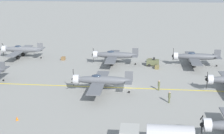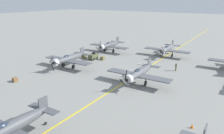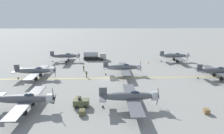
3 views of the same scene
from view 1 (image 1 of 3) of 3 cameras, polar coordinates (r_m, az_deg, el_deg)
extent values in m
plane|color=gray|center=(52.92, 2.29, -3.83)|extent=(400.00, 400.00, 0.00)
cube|color=yellow|center=(52.92, 2.29, -3.83)|extent=(0.30, 160.00, 0.01)
ellipsoid|color=#595B60|center=(74.96, -15.95, 3.11)|extent=(1.50, 9.50, 1.42)
cylinder|color=#B7B7BC|center=(76.72, -19.04, 3.14)|extent=(1.58, 0.90, 1.58)
ellipsoid|color=#232D3D|center=(75.28, -16.79, 3.54)|extent=(0.80, 1.70, 0.76)
cube|color=#595B60|center=(75.32, -16.47, 2.87)|extent=(12.00, 2.10, 0.16)
cube|color=#595B60|center=(73.51, -12.99, 3.20)|extent=(4.40, 1.10, 0.12)
cube|color=#595B60|center=(73.38, -13.02, 3.69)|extent=(0.14, 1.30, 1.60)
sphere|color=black|center=(76.93, -19.38, 3.14)|extent=(0.56, 0.56, 0.56)
cube|color=black|center=(77.35, -19.24, 2.58)|extent=(0.67, 0.06, 1.71)
cube|color=black|center=(77.32, -19.24, 3.70)|extent=(1.28, 0.06, 1.39)
cube|color=black|center=(76.14, -19.66, 3.13)|extent=(1.74, 0.06, 0.50)
cylinder|color=black|center=(74.11, -16.86, 2.13)|extent=(0.14, 0.14, 1.26)
cylinder|color=black|center=(74.26, -16.82, 1.65)|extent=(0.22, 0.90, 0.90)
cylinder|color=black|center=(76.81, -16.01, 2.66)|extent=(0.14, 0.14, 1.26)
cylinder|color=black|center=(76.95, -15.98, 2.21)|extent=(0.22, 0.90, 0.90)
cylinder|color=black|center=(73.95, -12.85, 1.67)|extent=(0.12, 0.36, 0.36)
cylinder|color=#B7B7BC|center=(37.06, 16.95, -10.10)|extent=(1.58, 0.90, 1.58)
sphere|color=black|center=(36.97, 16.18, -10.11)|extent=(0.56, 0.56, 0.56)
cube|color=black|center=(37.33, 16.07, -8.89)|extent=(1.44, 0.06, 1.22)
cube|color=black|center=(36.11, 16.44, -10.23)|extent=(1.69, 0.06, 0.74)
cube|color=black|center=(37.47, 16.04, -11.20)|extent=(0.43, 0.06, 1.75)
ellipsoid|color=#4C4F54|center=(67.77, 15.30, 1.84)|extent=(1.50, 9.50, 1.42)
cylinder|color=#B7B7BC|center=(67.18, 11.55, 1.97)|extent=(1.58, 0.90, 1.58)
ellipsoid|color=#232D3D|center=(67.46, 14.38, 2.34)|extent=(0.80, 1.70, 0.76)
cube|color=#4C4F54|center=(67.73, 14.64, 1.59)|extent=(12.00, 2.10, 0.16)
cube|color=#4C4F54|center=(68.53, 18.68, 1.84)|extent=(4.40, 1.10, 0.12)
cube|color=#4C4F54|center=(68.39, 18.73, 2.37)|extent=(0.14, 1.30, 1.60)
sphere|color=black|center=(67.13, 11.13, 1.98)|extent=(0.56, 0.56, 0.56)
cube|color=black|center=(66.48, 11.16, 1.49)|extent=(1.62, 0.06, 0.92)
cube|color=black|center=(67.96, 11.05, 1.74)|extent=(1.55, 0.06, 1.07)
cube|color=black|center=(66.98, 11.16, 2.71)|extent=(0.23, 0.06, 1.75)
cylinder|color=black|center=(66.45, 14.79, 0.74)|extent=(0.14, 0.14, 1.26)
cylinder|color=black|center=(66.61, 14.75, 0.22)|extent=(0.22, 0.90, 0.90)
cylinder|color=black|center=(69.32, 14.43, 1.39)|extent=(0.14, 0.14, 1.26)
cylinder|color=black|center=(69.48, 14.40, 0.88)|extent=(0.22, 0.90, 0.90)
cylinder|color=black|center=(69.03, 18.58, 0.22)|extent=(0.12, 0.36, 0.36)
ellipsoid|color=#4F5257|center=(66.72, 0.75, 2.20)|extent=(1.50, 9.50, 1.42)
cylinder|color=#B7B7BC|center=(67.26, -3.03, 2.29)|extent=(1.57, 0.90, 1.58)
ellipsoid|color=#232D3D|center=(66.70, -0.22, 2.69)|extent=(0.80, 1.70, 0.76)
cube|color=#4F5257|center=(66.87, 0.10, 1.93)|extent=(12.00, 2.10, 0.16)
cube|color=#4F5257|center=(66.45, 4.27, 2.23)|extent=(4.40, 1.10, 0.12)
cube|color=#4F5257|center=(66.30, 4.28, 2.77)|extent=(0.14, 1.30, 1.60)
sphere|color=black|center=(67.34, -3.45, 2.30)|extent=(0.56, 0.56, 0.56)
cube|color=black|center=(67.84, -3.39, 1.69)|extent=(0.77, 0.06, 1.68)
cube|color=black|center=(67.70, -3.38, 2.97)|extent=(1.20, 0.06, 1.45)
cube|color=black|center=(66.48, -3.57, 2.23)|extent=(1.75, 0.06, 0.40)
cylinder|color=black|center=(65.58, -0.03, 1.08)|extent=(0.14, 0.14, 1.26)
cylinder|color=black|center=(65.75, -0.03, 0.55)|extent=(0.22, 0.90, 0.90)
cylinder|color=black|center=(68.47, 0.23, 1.72)|extent=(0.14, 0.14, 1.26)
cylinder|color=black|center=(68.63, 0.23, 1.21)|extent=(0.22, 0.90, 0.90)
cylinder|color=black|center=(66.95, 4.29, 0.55)|extent=(0.12, 0.36, 0.36)
ellipsoid|color=#54565B|center=(50.28, -1.57, -2.43)|extent=(1.50, 9.50, 1.42)
cylinder|color=#B7B7BC|center=(51.04, -6.54, -2.25)|extent=(1.58, 0.90, 1.58)
ellipsoid|color=#232D3D|center=(50.27, -2.87, -1.78)|extent=(0.80, 1.70, 0.76)
cube|color=#54565B|center=(50.49, -2.43, -2.76)|extent=(12.00, 2.10, 0.16)
cube|color=#54565B|center=(49.89, 3.09, -2.42)|extent=(4.40, 1.10, 0.12)
cube|color=#54565B|center=(49.69, 3.10, -1.71)|extent=(0.14, 1.30, 1.60)
sphere|color=black|center=(51.14, -7.08, -2.23)|extent=(0.56, 0.56, 0.56)
cube|color=black|center=(50.47, -7.28, -2.84)|extent=(1.70, 0.06, 0.72)
cube|color=black|center=(51.94, -6.90, -2.60)|extent=(1.42, 0.06, 1.24)
cube|color=black|center=(51.03, -7.08, -1.26)|extent=(0.46, 0.06, 1.75)
cylinder|color=black|center=(49.30, -2.67, -4.01)|extent=(0.14, 0.14, 1.26)
cylinder|color=black|center=(49.52, -2.66, -4.70)|extent=(0.22, 0.90, 0.90)
cylinder|color=black|center=(52.10, -2.18, -2.90)|extent=(0.14, 0.14, 1.26)
cylinder|color=black|center=(52.31, -2.17, -3.55)|extent=(0.22, 0.90, 0.90)
cylinder|color=black|center=(50.56, 3.13, -4.59)|extent=(0.12, 0.36, 0.36)
cylinder|color=#B7B7BC|center=(53.07, 17.48, -2.19)|extent=(1.58, 0.90, 1.58)
sphere|color=black|center=(52.97, 16.95, -2.18)|extent=(0.56, 0.56, 0.56)
cube|color=black|center=(53.71, 16.81, -1.69)|extent=(1.73, 0.06, 0.55)
cube|color=black|center=(52.22, 17.13, -1.72)|extent=(1.31, 0.06, 1.36)
cube|color=black|center=(53.01, 16.93, -3.12)|extent=(0.62, 0.06, 1.72)
cube|color=#494C51|center=(58.92, -19.48, -0.45)|extent=(4.40, 1.10, 0.12)
cube|color=#494C51|center=(58.75, -19.54, 0.16)|extent=(0.14, 1.30, 1.60)
cylinder|color=black|center=(59.46, -19.25, -2.32)|extent=(0.12, 0.36, 0.36)
cube|color=#515638|center=(66.35, 7.44, 0.87)|extent=(1.40, 2.60, 1.10)
cube|color=black|center=(66.16, 7.69, 1.51)|extent=(0.70, 0.36, 0.44)
cylinder|color=black|center=(65.80, 6.82, 0.31)|extent=(0.20, 0.60, 0.60)
cylinder|color=black|center=(67.13, 6.80, 0.63)|extent=(0.20, 0.60, 0.60)
cylinder|color=black|center=(65.85, 8.06, 0.28)|extent=(0.20, 0.60, 0.60)
cylinder|color=black|center=(67.17, 8.02, 0.59)|extent=(0.20, 0.60, 0.60)
cylinder|color=#515638|center=(47.32, 10.41, -6.00)|extent=(0.26, 0.26, 0.84)
cylinder|color=#515638|center=(47.05, 10.46, -5.13)|extent=(0.38, 0.38, 0.70)
sphere|color=tan|center=(46.88, 10.49, -4.60)|extent=(0.23, 0.23, 0.23)
cylinder|color=#515638|center=(52.15, 8.55, -3.83)|extent=(0.26, 0.26, 0.83)
cylinder|color=#515638|center=(51.90, 8.58, -3.04)|extent=(0.38, 0.38, 0.69)
sphere|color=tan|center=(51.76, 8.60, -2.56)|extent=(0.22, 0.22, 0.22)
cube|color=brown|center=(71.51, -8.91, 1.56)|extent=(1.03, 0.91, 0.77)
cube|color=brown|center=(64.33, 8.22, -0.01)|extent=(1.07, 0.94, 0.80)
cube|color=brown|center=(68.93, 6.99, 1.15)|extent=(1.08, 0.90, 0.89)
cone|color=orange|center=(43.01, -16.99, -8.98)|extent=(0.36, 0.36, 0.55)
camera|label=2|loc=(51.34, -46.22, 7.54)|focal=35.00mm
camera|label=3|loc=(91.02, 4.62, 13.87)|focal=28.00mm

